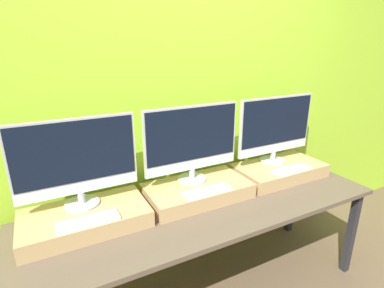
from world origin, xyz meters
name	(u,v)px	position (x,y,z in m)	size (l,w,h in m)	color
wall_back	(177,101)	(0.00, 0.79, 1.30)	(8.00, 0.04, 2.60)	#9ED12D
workbench	(207,214)	(0.00, 0.36, 0.65)	(2.27, 0.72, 0.71)	brown
wooden_riser_left	(86,219)	(-0.71, 0.48, 0.75)	(0.68, 0.37, 0.10)	tan
monitor_left	(76,160)	(-0.71, 0.56, 1.08)	(0.66, 0.19, 0.51)	#B2B2B7
keyboard_left	(88,221)	(-0.71, 0.36, 0.81)	(0.31, 0.11, 0.01)	silver
wooden_riser_center	(198,191)	(0.00, 0.48, 0.75)	(0.68, 0.37, 0.10)	tan
monitor_center	(192,141)	(0.00, 0.56, 1.08)	(0.66, 0.19, 0.51)	#B2B2B7
keyboard_center	(207,191)	(0.00, 0.36, 0.81)	(0.31, 0.11, 0.01)	silver
wooden_riser_right	(279,170)	(0.71, 0.48, 0.75)	(0.68, 0.37, 0.10)	tan
monitor_right	(276,127)	(0.71, 0.56, 1.08)	(0.66, 0.19, 0.51)	#B2B2B7
keyboard_right	(292,169)	(0.71, 0.36, 0.81)	(0.31, 0.11, 0.01)	silver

